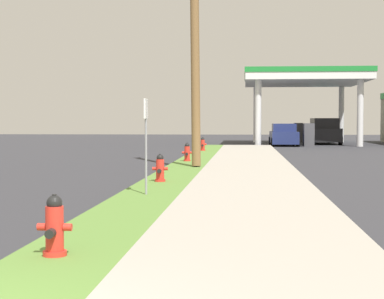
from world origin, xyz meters
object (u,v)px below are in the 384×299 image
object	(u,v)px
fire_hydrant_third	(187,153)
fire_hydrant_second	(160,169)
street_sign_post	(146,126)
fire_hydrant_fourth	(203,145)
fire_hydrant_nearest	(54,229)
utility_pole_midground	(195,33)
truck_black_on_apron	(322,132)
truck_teal_at_forecourt	(325,131)
car_navy_by_near_pump	(284,136)

from	to	relation	value
fire_hydrant_third	fire_hydrant_second	bearing A→B (deg)	-89.54
fire_hydrant_third	street_sign_post	world-z (taller)	street_sign_post
fire_hydrant_fourth	street_sign_post	bearing A→B (deg)	-89.63
fire_hydrant_nearest	fire_hydrant_fourth	size ratio (longest dim) A/B	1.00
utility_pole_midground	street_sign_post	distance (m)	9.93
street_sign_post	truck_black_on_apron	xyz separation A→B (m)	(8.07, 35.77, -0.72)
fire_hydrant_second	truck_teal_at_forecourt	xyz separation A→B (m)	(9.29, 40.03, 0.47)
utility_pole_midground	car_navy_by_near_pump	xyz separation A→B (m)	(4.57, 22.66, -4.22)
fire_hydrant_second	truck_teal_at_forecourt	size ratio (longest dim) A/B	0.14
street_sign_post	fire_hydrant_nearest	bearing A→B (deg)	-90.88
truck_black_on_apron	fire_hydrant_second	bearing A→B (deg)	-104.00
car_navy_by_near_pump	utility_pole_midground	bearing A→B (deg)	-101.39
fire_hydrant_fourth	truck_teal_at_forecourt	distance (m)	23.60
fire_hydrant_fourth	utility_pole_midground	size ratio (longest dim) A/B	0.08
street_sign_post	truck_teal_at_forecourt	bearing A→B (deg)	77.95
car_navy_by_near_pump	truck_black_on_apron	xyz separation A→B (m)	(3.14, 3.75, 0.19)
fire_hydrant_second	fire_hydrant_third	xyz separation A→B (m)	(-0.07, 8.95, 0.00)
fire_hydrant_fourth	car_navy_by_near_pump	size ratio (longest dim) A/B	0.17
fire_hydrant_nearest	car_navy_by_near_pump	bearing A→B (deg)	82.58
fire_hydrant_third	utility_pole_midground	xyz separation A→B (m)	(0.52, -2.64, 4.50)
fire_hydrant_nearest	truck_teal_at_forecourt	xyz separation A→B (m)	(9.30, 49.66, 0.47)
utility_pole_midground	fire_hydrant_second	bearing A→B (deg)	-94.08
utility_pole_midground	truck_teal_at_forecourt	world-z (taller)	utility_pole_midground
street_sign_post	truck_black_on_apron	world-z (taller)	street_sign_post
fire_hydrant_second	truck_black_on_apron	bearing A→B (deg)	76.00
fire_hydrant_fourth	truck_teal_at_forecourt	world-z (taller)	truck_teal_at_forecourt
fire_hydrant_second	fire_hydrant_fourth	world-z (taller)	same
utility_pole_midground	car_navy_by_near_pump	bearing A→B (deg)	78.61
fire_hydrant_fourth	truck_black_on_apron	size ratio (longest dim) A/B	0.14
truck_teal_at_forecourt	fire_hydrant_second	bearing A→B (deg)	-103.06
fire_hydrant_third	fire_hydrant_fourth	distance (m)	9.41
fire_hydrant_second	street_sign_post	distance (m)	3.28
utility_pole_midground	fire_hydrant_third	bearing A→B (deg)	101.14
fire_hydrant_third	fire_hydrant_fourth	xyz separation A→B (m)	(0.02, 9.41, 0.00)
truck_teal_at_forecourt	fire_hydrant_fourth	bearing A→B (deg)	-113.31
truck_teal_at_forecourt	truck_black_on_apron	world-z (taller)	same
fire_hydrant_second	utility_pole_midground	size ratio (longest dim) A/B	0.08
fire_hydrant_fourth	utility_pole_midground	xyz separation A→B (m)	(0.50, -12.06, 4.50)
utility_pole_midground	street_sign_post	bearing A→B (deg)	-92.20
fire_hydrant_third	street_sign_post	distance (m)	12.06
truck_black_on_apron	fire_hydrant_nearest	bearing A→B (deg)	-100.92
utility_pole_midground	street_sign_post	xyz separation A→B (m)	(-0.36, -9.36, -3.31)
utility_pole_midground	car_navy_by_near_pump	distance (m)	23.50
fire_hydrant_nearest	street_sign_post	size ratio (longest dim) A/B	0.35
utility_pole_midground	truck_black_on_apron	xyz separation A→B (m)	(7.71, 26.41, -4.03)
fire_hydrant_third	car_navy_by_near_pump	bearing A→B (deg)	75.74
street_sign_post	truck_teal_at_forecourt	world-z (taller)	street_sign_post
truck_black_on_apron	fire_hydrant_fourth	bearing A→B (deg)	-119.75
fire_hydrant_nearest	fire_hydrant_second	world-z (taller)	same
fire_hydrant_nearest	street_sign_post	xyz separation A→B (m)	(0.10, 6.58, 1.19)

